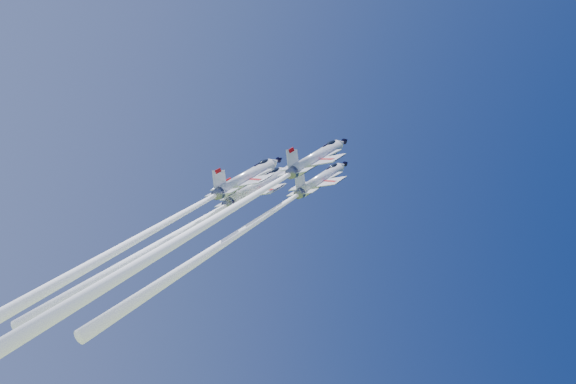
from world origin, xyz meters
TOP-DOWN VIEW (x-y plane):
  - jet_lead at (-8.41, -3.01)m, footprint 41.84×14.51m
  - jet_left at (-14.70, 2.87)m, footprint 40.49×14.69m
  - jet_right at (-18.87, -11.57)m, footprint 48.44×16.42m
  - jet_slot at (-25.58, -3.90)m, footprint 47.55×16.22m

SIDE VIEW (x-z plane):
  - jet_slot at x=-25.58m, z-range 59.48..103.19m
  - jet_right at x=-18.87m, z-range 61.07..105.80m
  - jet_lead at x=-8.41m, z-range 65.97..104.04m
  - jet_left at x=-14.70m, z-range 67.24..103.01m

